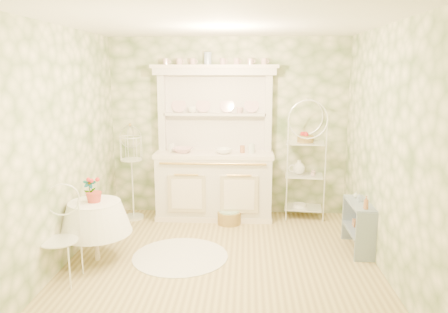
{
  "coord_description": "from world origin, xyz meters",
  "views": [
    {
      "loc": [
        0.28,
        -4.84,
        2.21
      ],
      "look_at": [
        0.0,
        0.5,
        1.15
      ],
      "focal_mm": 35.0,
      "sensor_mm": 36.0,
      "label": 1
    }
  ],
  "objects_px": {
    "side_shelf": "(358,228)",
    "cafe_chair": "(59,241)",
    "bakers_rack": "(305,157)",
    "round_table": "(96,233)",
    "kitchen_dresser": "(214,143)",
    "birdcage_stand": "(132,174)",
    "floor_basket": "(229,217)"
  },
  "relations": [
    {
      "from": "birdcage_stand",
      "to": "floor_basket",
      "type": "bearing_deg",
      "value": -6.39
    },
    {
      "from": "bakers_rack",
      "to": "birdcage_stand",
      "type": "relative_size",
      "value": 1.36
    },
    {
      "from": "bakers_rack",
      "to": "side_shelf",
      "type": "relative_size",
      "value": 2.84
    },
    {
      "from": "bakers_rack",
      "to": "floor_basket",
      "type": "height_order",
      "value": "bakers_rack"
    },
    {
      "from": "side_shelf",
      "to": "cafe_chair",
      "type": "relative_size",
      "value": 0.72
    },
    {
      "from": "cafe_chair",
      "to": "floor_basket",
      "type": "distance_m",
      "value": 2.56
    },
    {
      "from": "side_shelf",
      "to": "birdcage_stand",
      "type": "bearing_deg",
      "value": 162.9
    },
    {
      "from": "side_shelf",
      "to": "kitchen_dresser",
      "type": "bearing_deg",
      "value": 149.92
    },
    {
      "from": "kitchen_dresser",
      "to": "side_shelf",
      "type": "bearing_deg",
      "value": -31.27
    },
    {
      "from": "kitchen_dresser",
      "to": "floor_basket",
      "type": "relative_size",
      "value": 7.07
    },
    {
      "from": "floor_basket",
      "to": "round_table",
      "type": "bearing_deg",
      "value": -138.77
    },
    {
      "from": "kitchen_dresser",
      "to": "bakers_rack",
      "type": "bearing_deg",
      "value": 3.95
    },
    {
      "from": "round_table",
      "to": "floor_basket",
      "type": "height_order",
      "value": "round_table"
    },
    {
      "from": "cafe_chair",
      "to": "birdcage_stand",
      "type": "height_order",
      "value": "birdcage_stand"
    },
    {
      "from": "side_shelf",
      "to": "cafe_chair",
      "type": "distance_m",
      "value": 3.51
    },
    {
      "from": "bakers_rack",
      "to": "round_table",
      "type": "distance_m",
      "value": 3.18
    },
    {
      "from": "floor_basket",
      "to": "side_shelf",
      "type": "bearing_deg",
      "value": -27.66
    },
    {
      "from": "cafe_chair",
      "to": "floor_basket",
      "type": "xyz_separation_m",
      "value": [
        1.72,
        1.86,
        -0.35
      ]
    },
    {
      "from": "bakers_rack",
      "to": "cafe_chair",
      "type": "relative_size",
      "value": 2.05
    },
    {
      "from": "bakers_rack",
      "to": "round_table",
      "type": "bearing_deg",
      "value": -140.32
    },
    {
      "from": "kitchen_dresser",
      "to": "round_table",
      "type": "relative_size",
      "value": 3.37
    },
    {
      "from": "cafe_chair",
      "to": "birdcage_stand",
      "type": "xyz_separation_m",
      "value": [
        0.26,
        2.03,
        0.23
      ]
    },
    {
      "from": "round_table",
      "to": "cafe_chair",
      "type": "xyz_separation_m",
      "value": [
        -0.21,
        -0.54,
        0.11
      ]
    },
    {
      "from": "cafe_chair",
      "to": "birdcage_stand",
      "type": "bearing_deg",
      "value": 57.99
    },
    {
      "from": "birdcage_stand",
      "to": "kitchen_dresser",
      "type": "bearing_deg",
      "value": 5.47
    },
    {
      "from": "kitchen_dresser",
      "to": "bakers_rack",
      "type": "distance_m",
      "value": 1.37
    },
    {
      "from": "cafe_chair",
      "to": "round_table",
      "type": "bearing_deg",
      "value": 44.3
    },
    {
      "from": "bakers_rack",
      "to": "cafe_chair",
      "type": "bearing_deg",
      "value": -134.89
    },
    {
      "from": "side_shelf",
      "to": "cafe_chair",
      "type": "height_order",
      "value": "cafe_chair"
    },
    {
      "from": "bakers_rack",
      "to": "cafe_chair",
      "type": "height_order",
      "value": "bakers_rack"
    },
    {
      "from": "bakers_rack",
      "to": "round_table",
      "type": "relative_size",
      "value": 2.73
    },
    {
      "from": "kitchen_dresser",
      "to": "birdcage_stand",
      "type": "bearing_deg",
      "value": -174.53
    }
  ]
}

